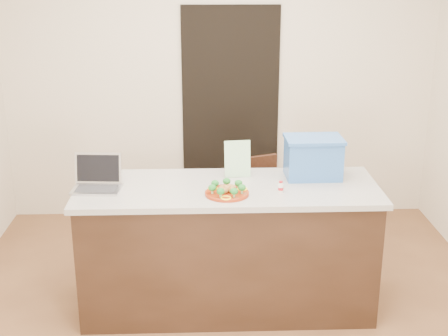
{
  "coord_description": "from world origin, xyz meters",
  "views": [
    {
      "loc": [
        -0.17,
        -3.72,
        2.4
      ],
      "look_at": [
        -0.03,
        0.2,
        1.07
      ],
      "focal_mm": 50.0,
      "sensor_mm": 36.0,
      "label": 1
    }
  ],
  "objects_px": {
    "plate": "(227,193)",
    "yogurt_bottle": "(281,188)",
    "napkin": "(224,195)",
    "laptop": "(97,179)",
    "chair": "(256,203)",
    "blue_box": "(313,157)",
    "island": "(228,247)"
  },
  "relations": [
    {
      "from": "island",
      "to": "blue_box",
      "type": "xyz_separation_m",
      "value": [
        0.61,
        0.17,
        0.6
      ]
    },
    {
      "from": "plate",
      "to": "blue_box",
      "type": "height_order",
      "value": "blue_box"
    },
    {
      "from": "island",
      "to": "plate",
      "type": "height_order",
      "value": "plate"
    },
    {
      "from": "island",
      "to": "blue_box",
      "type": "distance_m",
      "value": 0.87
    },
    {
      "from": "island",
      "to": "napkin",
      "type": "xyz_separation_m",
      "value": [
        -0.03,
        -0.18,
        0.46
      ]
    },
    {
      "from": "blue_box",
      "to": "chair",
      "type": "xyz_separation_m",
      "value": [
        -0.34,
        0.6,
        -0.58
      ]
    },
    {
      "from": "island",
      "to": "napkin",
      "type": "distance_m",
      "value": 0.5
    },
    {
      "from": "island",
      "to": "plate",
      "type": "bearing_deg",
      "value": -94.13
    },
    {
      "from": "napkin",
      "to": "laptop",
      "type": "bearing_deg",
      "value": 167.54
    },
    {
      "from": "island",
      "to": "yogurt_bottle",
      "type": "relative_size",
      "value": 26.9
    },
    {
      "from": "yogurt_bottle",
      "to": "blue_box",
      "type": "distance_m",
      "value": 0.41
    },
    {
      "from": "island",
      "to": "chair",
      "type": "relative_size",
      "value": 2.41
    },
    {
      "from": "laptop",
      "to": "blue_box",
      "type": "relative_size",
      "value": 0.82
    },
    {
      "from": "island",
      "to": "napkin",
      "type": "bearing_deg",
      "value": -100.63
    },
    {
      "from": "yogurt_bottle",
      "to": "blue_box",
      "type": "height_order",
      "value": "blue_box"
    },
    {
      "from": "island",
      "to": "blue_box",
      "type": "height_order",
      "value": "blue_box"
    },
    {
      "from": "blue_box",
      "to": "yogurt_bottle",
      "type": "bearing_deg",
      "value": -132.74
    },
    {
      "from": "blue_box",
      "to": "island",
      "type": "bearing_deg",
      "value": -165.47
    },
    {
      "from": "island",
      "to": "chair",
      "type": "bearing_deg",
      "value": 70.96
    },
    {
      "from": "yogurt_bottle",
      "to": "plate",
      "type": "bearing_deg",
      "value": -174.47
    },
    {
      "from": "chair",
      "to": "napkin",
      "type": "bearing_deg",
      "value": -128.2
    },
    {
      "from": "blue_box",
      "to": "laptop",
      "type": "bearing_deg",
      "value": -174.81
    },
    {
      "from": "plate",
      "to": "chair",
      "type": "xyz_separation_m",
      "value": [
        0.28,
        0.93,
        -0.45
      ]
    },
    {
      "from": "chair",
      "to": "yogurt_bottle",
      "type": "bearing_deg",
      "value": -105.6
    },
    {
      "from": "blue_box",
      "to": "plate",
      "type": "bearing_deg",
      "value": -153.15
    },
    {
      "from": "island",
      "to": "chair",
      "type": "height_order",
      "value": "island"
    },
    {
      "from": "plate",
      "to": "yogurt_bottle",
      "type": "bearing_deg",
      "value": 5.53
    },
    {
      "from": "plate",
      "to": "yogurt_bottle",
      "type": "distance_m",
      "value": 0.36
    },
    {
      "from": "island",
      "to": "laptop",
      "type": "bearing_deg",
      "value": 179.52
    },
    {
      "from": "island",
      "to": "yogurt_bottle",
      "type": "xyz_separation_m",
      "value": [
        0.35,
        -0.12,
        0.49
      ]
    },
    {
      "from": "napkin",
      "to": "chair",
      "type": "distance_m",
      "value": 1.09
    },
    {
      "from": "laptop",
      "to": "island",
      "type": "bearing_deg",
      "value": 3.72
    }
  ]
}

